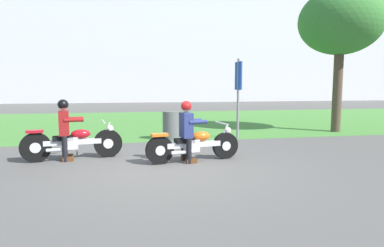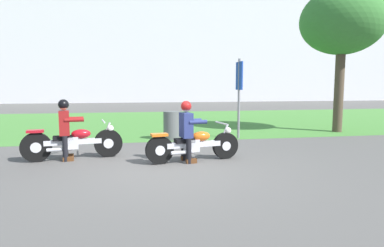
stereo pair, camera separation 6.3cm
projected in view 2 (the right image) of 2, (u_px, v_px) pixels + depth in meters
name	position (u px, v px, depth m)	size (l,w,h in m)	color
ground	(167.00, 171.00, 6.72)	(120.00, 120.00, 0.00)	#565451
grass_verge	(146.00, 122.00, 16.05)	(60.00, 12.00, 0.01)	#478438
stadium_facade	(175.00, 36.00, 38.64)	(54.82, 8.00, 15.19)	silver
motorcycle_lead	(194.00, 145.00, 7.55)	(2.22, 0.71, 0.87)	black
rider_lead	(187.00, 126.00, 7.45)	(0.60, 0.52, 1.39)	black
motorcycle_follow	(74.00, 142.00, 7.76)	(2.26, 0.71, 0.90)	black
rider_follow	(65.00, 125.00, 7.65)	(0.60, 0.52, 1.42)	black
tree_roadside	(342.00, 22.00, 12.05)	(3.03, 3.03, 5.29)	brown
trash_can	(172.00, 126.00, 10.60)	(0.55, 0.55, 0.91)	#595E5B
sign_banner	(239.00, 86.00, 10.71)	(0.08, 0.60, 2.60)	gray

